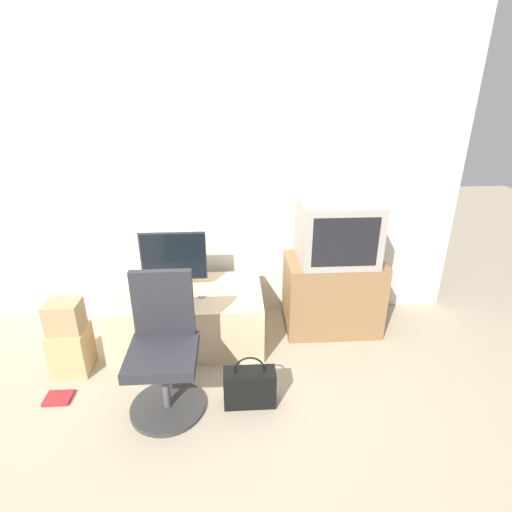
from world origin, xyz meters
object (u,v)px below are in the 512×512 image
(crt_tv, at_px, (337,231))
(main_monitor, at_px, (174,261))
(office_chair, at_px, (164,354))
(handbag, at_px, (250,387))
(mouse, at_px, (202,296))
(cardboard_box_lower, at_px, (72,350))
(keyboard, at_px, (173,297))
(book, at_px, (58,398))

(crt_tv, bearing_deg, main_monitor, -177.72)
(office_chair, height_order, handbag, office_chair)
(main_monitor, bearing_deg, crt_tv, 2.28)
(mouse, xyz_separation_m, cardboard_box_lower, (-0.95, -0.24, -0.29))
(keyboard, xyz_separation_m, crt_tv, (1.31, 0.24, 0.43))
(mouse, distance_m, book, 1.19)
(keyboard, distance_m, office_chair, 0.63)
(keyboard, distance_m, mouse, 0.22)
(office_chair, bearing_deg, keyboard, 91.65)
(keyboard, bearing_deg, book, -143.15)
(main_monitor, distance_m, keyboard, 0.29)
(main_monitor, xyz_separation_m, mouse, (0.22, -0.19, -0.22))
(crt_tv, distance_m, office_chair, 1.63)
(keyboard, relative_size, mouse, 4.51)
(main_monitor, distance_m, book, 1.24)
(crt_tv, bearing_deg, office_chair, -146.23)
(cardboard_box_lower, relative_size, book, 1.98)
(crt_tv, bearing_deg, handbag, -129.82)
(office_chair, bearing_deg, mouse, 72.12)
(mouse, distance_m, cardboard_box_lower, 1.02)
(crt_tv, relative_size, cardboard_box_lower, 1.76)
(office_chair, height_order, book, office_chair)
(cardboard_box_lower, distance_m, book, 0.35)
(office_chair, bearing_deg, crt_tv, 33.77)
(mouse, bearing_deg, crt_tv, 12.30)
(crt_tv, relative_size, handbag, 1.63)
(mouse, distance_m, handbag, 0.81)
(keyboard, xyz_separation_m, handbag, (0.56, -0.66, -0.32))
(crt_tv, height_order, handbag, crt_tv)
(cardboard_box_lower, xyz_separation_m, book, (-0.01, -0.31, -0.16))
(office_chair, xyz_separation_m, book, (-0.75, 0.07, -0.39))
(keyboard, bearing_deg, cardboard_box_lower, -161.92)
(crt_tv, bearing_deg, mouse, -167.70)
(crt_tv, height_order, book, crt_tv)
(main_monitor, relative_size, cardboard_box_lower, 1.50)
(office_chair, relative_size, cardboard_box_lower, 2.65)
(mouse, height_order, cardboard_box_lower, mouse)
(handbag, bearing_deg, crt_tv, 50.18)
(mouse, height_order, book, mouse)
(crt_tv, relative_size, office_chair, 0.67)
(mouse, distance_m, office_chair, 0.66)
(office_chair, bearing_deg, cardboard_box_lower, 152.68)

